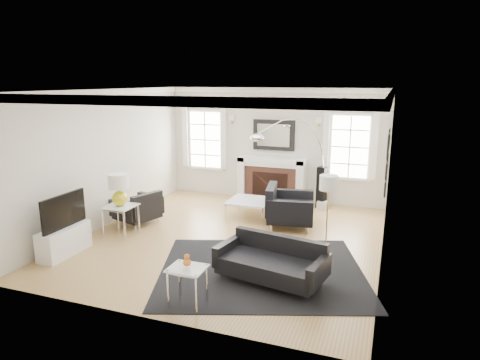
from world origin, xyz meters
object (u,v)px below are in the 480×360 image
at_px(armchair_right, 287,208).
at_px(arc_floor_lamp, 292,160).
at_px(sofa, 272,263).
at_px(armchair_left, 139,209).
at_px(gourd_lamp, 119,188).
at_px(fireplace, 271,180).
at_px(coffee_table, 250,201).

height_order(armchair_right, arc_floor_lamp, arc_floor_lamp).
distance_m(sofa, arc_floor_lamp, 3.69).
height_order(armchair_left, gourd_lamp, gourd_lamp).
bearing_deg(gourd_lamp, armchair_right, 29.85).
xyz_separation_m(fireplace, arc_floor_lamp, (0.67, -0.70, 0.66)).
relative_size(sofa, arc_floor_lamp, 0.78).
height_order(coffee_table, gourd_lamp, gourd_lamp).
bearing_deg(armchair_left, sofa, -25.34).
distance_m(sofa, armchair_left, 3.73).
xyz_separation_m(fireplace, armchair_left, (-2.14, -2.63, -0.22)).
bearing_deg(sofa, arc_floor_lamp, 98.83).
relative_size(armchair_left, gourd_lamp, 1.69).
height_order(fireplace, gourd_lamp, gourd_lamp).
height_order(fireplace, sofa, fireplace).
height_order(gourd_lamp, arc_floor_lamp, arc_floor_lamp).
bearing_deg(armchair_right, arc_floor_lamp, 99.25).
distance_m(armchair_left, gourd_lamp, 1.00).
bearing_deg(fireplace, armchair_left, -129.14).
xyz_separation_m(armchair_right, coffee_table, (-0.91, 0.28, -0.02)).
bearing_deg(sofa, fireplace, 106.14).
xyz_separation_m(armchair_left, arc_floor_lamp, (2.82, 1.94, 0.88)).
bearing_deg(coffee_table, armchair_right, -17.22).
distance_m(armchair_left, arc_floor_lamp, 3.53).
height_order(fireplace, armchair_right, fireplace).
bearing_deg(fireplace, coffee_table, -92.84).
bearing_deg(coffee_table, armchair_left, -150.02).
xyz_separation_m(coffee_table, arc_floor_lamp, (0.75, 0.74, 0.83)).
height_order(armchair_right, coffee_table, armchair_right).
distance_m(fireplace, coffee_table, 1.45).
bearing_deg(arc_floor_lamp, armchair_left, -145.52).
bearing_deg(arc_floor_lamp, coffee_table, -135.22).
relative_size(fireplace, arc_floor_lamp, 0.76).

